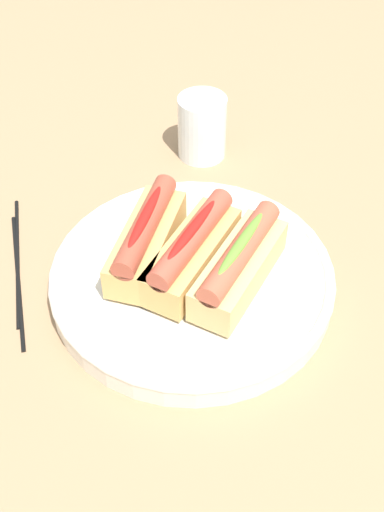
{
  "coord_description": "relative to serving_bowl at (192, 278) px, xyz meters",
  "views": [
    {
      "loc": [
        0.49,
        0.08,
        0.56
      ],
      "look_at": [
        -0.01,
        -0.01,
        0.05
      ],
      "focal_mm": 45.49,
      "sensor_mm": 36.0,
      "label": 1
    }
  ],
  "objects": [
    {
      "name": "hotdog_side",
      "position": [
        0.01,
        0.05,
        0.04
      ],
      "size": [
        0.16,
        0.09,
        0.06
      ],
      "color": "#DBB270",
      "rests_on": "serving_bowl"
    },
    {
      "name": "serving_bowl",
      "position": [
        0.0,
        0.0,
        0.0
      ],
      "size": [
        0.32,
        0.32,
        0.03
      ],
      "color": "silver",
      "rests_on": "ground_plane"
    },
    {
      "name": "water_glass",
      "position": [
        -0.26,
        -0.03,
        0.02
      ],
      "size": [
        0.07,
        0.07,
        0.09
      ],
      "color": "white",
      "rests_on": "ground_plane"
    },
    {
      "name": "ground_plane",
      "position": [
        0.01,
        0.01,
        -0.02
      ],
      "size": [
        2.4,
        2.4,
        0.0
      ],
      "primitive_type": "plane",
      "color": "#9E7A56"
    },
    {
      "name": "chopstick_far",
      "position": [
        -0.01,
        -0.22,
        -0.02
      ],
      "size": [
        0.21,
        0.08,
        0.01
      ],
      "primitive_type": "cylinder",
      "rotation": [
        0.0,
        1.57,
        0.37
      ],
      "color": "black",
      "rests_on": "ground_plane"
    },
    {
      "name": "chopstick_near",
      "position": [
        0.02,
        -0.2,
        -0.02
      ],
      "size": [
        0.2,
        0.09,
        0.01
      ],
      "primitive_type": "cylinder",
      "rotation": [
        0.0,
        1.57,
        0.41
      ],
      "color": "black",
      "rests_on": "ground_plane"
    },
    {
      "name": "hotdog_back",
      "position": [
        0.0,
        -0.0,
        0.04
      ],
      "size": [
        0.16,
        0.09,
        0.06
      ],
      "color": "tan",
      "rests_on": "serving_bowl"
    },
    {
      "name": "hotdog_front",
      "position": [
        -0.01,
        -0.05,
        0.04
      ],
      "size": [
        0.15,
        0.06,
        0.06
      ],
      "color": "tan",
      "rests_on": "serving_bowl"
    }
  ]
}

